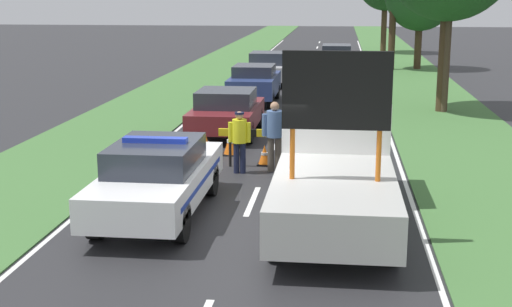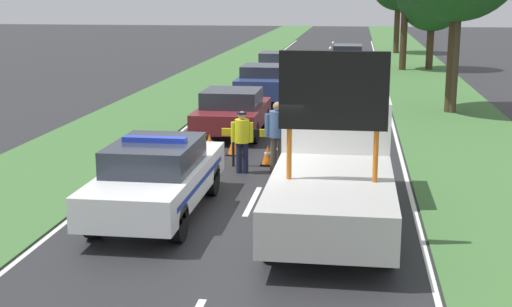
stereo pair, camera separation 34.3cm
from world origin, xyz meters
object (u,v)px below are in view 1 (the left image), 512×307
Objects in this scene: queued_car_sedan_black at (336,57)px; work_truck at (335,161)px; traffic_cone_centre_front at (265,155)px; utility_pole at (449,18)px; police_car at (158,177)px; traffic_cone_near_truck at (206,145)px; road_barrier at (276,136)px; queued_car_wagon_maroon at (227,112)px; police_officer at (240,137)px; traffic_cone_behind_barrier at (231,143)px; pedestrian_civilian at (275,131)px; queued_car_sedan_silver at (268,68)px; traffic_cone_near_police at (191,160)px; queued_car_hatch_blue at (254,83)px.

work_truck is at bearing 90.29° from queued_car_sedan_black.
utility_pole is (5.74, 8.85, 3.21)m from traffic_cone_centre_front.
police_car is 5.39m from traffic_cone_near_truck.
work_truck is at bearing 4.38° from police_car.
road_barrier is (-1.51, 3.69, -0.28)m from work_truck.
traffic_cone_centre_front is at bearing 85.79° from queued_car_sedan_black.
queued_car_wagon_maroon is (-1.58, 3.79, 0.48)m from traffic_cone_centre_front.
traffic_cone_behind_barrier is (-0.51, 2.00, -0.59)m from police_officer.
utility_pole is at bearing 48.96° from traffic_cone_behind_barrier.
road_barrier reaches higher than traffic_cone_centre_front.
queued_car_sedan_black is at bearing 106.00° from utility_pole.
traffic_cone_behind_barrier is 2.81m from queued_car_wagon_maroon.
utility_pole reaches higher than police_officer.
traffic_cone_behind_barrier is at bearing 130.59° from road_barrier.
traffic_cone_centre_front is at bearing 111.91° from pedestrian_civilian.
traffic_cone_centre_front is at bearing 95.33° from queued_car_sedan_silver.
police_car is 1.07× the size of queued_car_sedan_black.
police_car reaches higher than police_officer.
work_truck is at bearing -106.97° from utility_pole.
traffic_cone_near_police is 12.80m from utility_pole.
police_car is at bearing -96.47° from traffic_cone_behind_barrier.
traffic_cone_behind_barrier is at bearing -58.09° from work_truck.
queued_car_sedan_black is at bearing -121.36° from police_officer.
pedestrian_civilian is 11.19m from queued_car_hatch_blue.
utility_pole reaches higher than queued_car_wagon_maroon.
police_car is 2.84× the size of pedestrian_civilian.
queued_car_wagon_maroon is at bearing 112.67° from traffic_cone_centre_front.
utility_pole is at bearing -145.38° from queued_car_wagon_maroon.
road_barrier is 4.95× the size of traffic_cone_near_truck.
traffic_cone_centre_front is at bearing 98.18° from queued_car_hatch_blue.
pedestrian_civilian is at bearing -94.42° from road_barrier.
police_car is 4.63m from road_barrier.
pedestrian_civilian is 3.39× the size of traffic_cone_centre_front.
queued_car_wagon_maroon is (-1.90, 4.43, -0.29)m from pedestrian_civilian.
traffic_cone_centre_front is (1.71, 1.08, -0.08)m from traffic_cone_near_police.
utility_pole is at bearing 134.54° from queued_car_sedan_silver.
pedestrian_civilian reaches higher than traffic_cone_centre_front.
police_car is at bearing -121.61° from pedestrian_civilian.
pedestrian_civilian is 0.44× the size of queued_car_wagon_maroon.
police_car is 0.79× the size of work_truck.
police_car is 8.41× the size of traffic_cone_near_truck.
work_truck is 12.25× the size of traffic_cone_centre_front.
pedestrian_civilian reaches higher than road_barrier.
queued_car_sedan_black reaches higher than traffic_cone_behind_barrier.
traffic_cone_near_truck is at bearing 89.24° from queued_car_sedan_silver.
police_car is 7.51× the size of traffic_cone_behind_barrier.
police_officer is (1.14, 3.54, 0.12)m from police_car.
work_truck is at bearing 99.40° from queued_car_sedan_silver.
queued_car_hatch_blue is (-1.81, 11.05, -0.22)m from pedestrian_civilian.
police_officer is at bearing 7.36° from traffic_cone_near_police.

